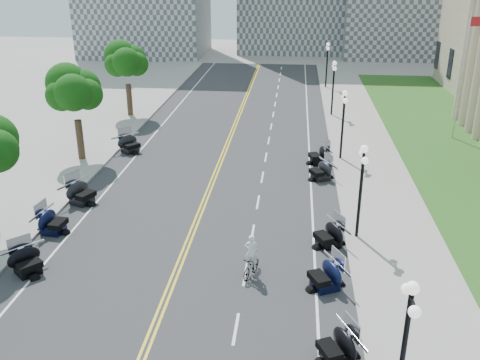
{
  "coord_description": "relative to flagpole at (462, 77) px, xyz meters",
  "views": [
    {
      "loc": [
        5.13,
        -21.02,
        13.28
      ],
      "look_at": [
        2.27,
        6.5,
        2.0
      ],
      "focal_mm": 40.0,
      "sensor_mm": 36.0,
      "label": 1
    }
  ],
  "objects": [
    {
      "name": "lane_dash_6",
      "position": [
        -14.8,
        -22.0,
        -4.99
      ],
      "size": [
        0.12,
        2.0,
        0.0
      ],
      "primitive_type": "cube",
      "color": "white",
      "rests_on": "road"
    },
    {
      "name": "lane_dash_12",
      "position": [
        -14.8,
        2.0,
        -4.99
      ],
      "size": [
        0.12,
        2.0,
        0.0
      ],
      "primitive_type": "cube",
      "color": "white",
      "rests_on": "road"
    },
    {
      "name": "lane_dash_14",
      "position": [
        -14.8,
        10.0,
        -4.99
      ],
      "size": [
        0.12,
        2.0,
        0.0
      ],
      "primitive_type": "cube",
      "color": "white",
      "rests_on": "road"
    },
    {
      "name": "street_lamp_2",
      "position": [
        -9.4,
        -18.0,
        -2.4
      ],
      "size": [
        0.5,
        1.2,
        4.9
      ],
      "primitive_type": null,
      "color": "black",
      "rests_on": "sidewalk_north"
    },
    {
      "name": "lane_dash_5",
      "position": [
        -14.8,
        -26.0,
        -4.99
      ],
      "size": [
        0.12,
        2.0,
        0.0
      ],
      "primitive_type": "cube",
      "color": "white",
      "rests_on": "road"
    },
    {
      "name": "lane_dash_16",
      "position": [
        -14.8,
        18.0,
        -4.99
      ],
      "size": [
        0.12,
        2.0,
        0.0
      ],
      "primitive_type": "cube",
      "color": "white",
      "rests_on": "road"
    },
    {
      "name": "motorcycle_s_7",
      "position": [
        -25.19,
        -15.23,
        -4.25
      ],
      "size": [
        2.81,
        2.81,
        1.49
      ],
      "primitive_type": null,
      "rotation": [
        0.0,
        0.0,
        1.15
      ],
      "color": "black",
      "rests_on": "road"
    },
    {
      "name": "motorcycle_n_8",
      "position": [
        -10.97,
        -9.97,
        -4.31
      ],
      "size": [
        2.65,
        2.65,
        1.37
      ],
      "primitive_type": null,
      "rotation": [
        0.0,
        0.0,
        -1.08
      ],
      "color": "black",
      "rests_on": "road"
    },
    {
      "name": "cyclist_rider",
      "position": [
        -14.53,
        -22.08,
        -3.13
      ],
      "size": [
        0.63,
        0.42,
        1.74
      ],
      "primitive_type": "imported",
      "rotation": [
        0.0,
        0.0,
        3.14
      ],
      "color": "silver",
      "rests_on": "bicycle"
    },
    {
      "name": "motorcycle_n_4",
      "position": [
        -11.01,
        -27.39,
        -4.33
      ],
      "size": [
        2.55,
        2.55,
        1.34
      ],
      "primitive_type": null,
      "rotation": [
        0.0,
        0.0,
        -1.13
      ],
      "color": "black",
      "rests_on": "road"
    },
    {
      "name": "lane_dash_15",
      "position": [
        -14.8,
        14.0,
        -4.99
      ],
      "size": [
        0.12,
        2.0,
        0.0
      ],
      "primitive_type": "cube",
      "color": "white",
      "rests_on": "road"
    },
    {
      "name": "motorcycle_n_5",
      "position": [
        -11.22,
        -22.76,
        -4.3
      ],
      "size": [
        2.68,
        2.68,
        1.4
      ],
      "primitive_type": null,
      "rotation": [
        0.0,
        0.0,
        -1.11
      ],
      "color": "black",
      "rests_on": "road"
    },
    {
      "name": "lane_dash_19",
      "position": [
        -14.8,
        30.0,
        -4.99
      ],
      "size": [
        0.12,
        2.0,
        0.0
      ],
      "primitive_type": "cube",
      "color": "white",
      "rests_on": "road"
    },
    {
      "name": "motorcycle_s_6",
      "position": [
        -25.3,
        -19.0,
        -4.3
      ],
      "size": [
        2.22,
        2.22,
        1.41
      ],
      "primitive_type": null,
      "rotation": [
        0.0,
        0.0,
        1.46
      ],
      "color": "black",
      "rests_on": "road"
    },
    {
      "name": "lane_dash_8",
      "position": [
        -14.8,
        -14.0,
        -4.99
      ],
      "size": [
        0.12,
        2.0,
        0.0
      ],
      "primitive_type": "cube",
      "color": "white",
      "rests_on": "road"
    },
    {
      "name": "road",
      "position": [
        -18.0,
        -12.0,
        -5.0
      ],
      "size": [
        16.0,
        90.0,
        0.01
      ],
      "primitive_type": "cube",
      "color": "#333335",
      "rests_on": "ground"
    },
    {
      "name": "motorcycle_n_9",
      "position": [
        -10.97,
        -6.98,
        -4.28
      ],
      "size": [
        2.53,
        2.53,
        1.44
      ],
      "primitive_type": null,
      "rotation": [
        0.0,
        0.0,
        -1.3
      ],
      "color": "black",
      "rests_on": "road"
    },
    {
      "name": "lane_dash_7",
      "position": [
        -14.8,
        -18.0,
        -4.99
      ],
      "size": [
        0.12,
        2.0,
        0.0
      ],
      "primitive_type": "cube",
      "color": "white",
      "rests_on": "road"
    },
    {
      "name": "lane_dash_17",
      "position": [
        -14.8,
        22.0,
        -4.99
      ],
      "size": [
        0.12,
        2.0,
        0.0
      ],
      "primitive_type": "cube",
      "color": "white",
      "rests_on": "road"
    },
    {
      "name": "lane_dash_10",
      "position": [
        -14.8,
        -6.0,
        -4.99
      ],
      "size": [
        0.12,
        2.0,
        0.0
      ],
      "primitive_type": "cube",
      "color": "white",
      "rests_on": "road"
    },
    {
      "name": "motorcycle_s_5",
      "position": [
        -24.76,
        -22.96,
        -4.32
      ],
      "size": [
        2.76,
        2.76,
        1.37
      ],
      "primitive_type": null,
      "rotation": [
        0.0,
        0.0,
        0.85
      ],
      "color": "black",
      "rests_on": "road"
    },
    {
      "name": "tree_4",
      "position": [
        -28.0,
        4.0,
        -0.25
      ],
      "size": [
        4.8,
        4.8,
        9.2
      ],
      "primitive_type": null,
      "color": "#235619",
      "rests_on": "sidewalk_south"
    },
    {
      "name": "sidewalk_north",
      "position": [
        -7.5,
        -12.0,
        -4.92
      ],
      "size": [
        5.0,
        90.0,
        0.15
      ],
      "primitive_type": "cube",
      "color": "#9E9991",
      "rests_on": "ground"
    },
    {
      "name": "sidewalk_south",
      "position": [
        -28.5,
        -12.0,
        -4.92
      ],
      "size": [
        5.0,
        90.0,
        0.15
      ],
      "primitive_type": "cube",
      "color": "#9E9991",
      "rests_on": "ground"
    },
    {
      "name": "edge_line_south",
      "position": [
        -24.4,
        -12.0,
        -4.99
      ],
      "size": [
        0.12,
        90.0,
        0.0
      ],
      "primitive_type": "cube",
      "color": "white",
      "rests_on": "road"
    },
    {
      "name": "bicycle",
      "position": [
        -14.53,
        -22.08,
        -4.5
      ],
      "size": [
        0.99,
        1.74,
        1.01
      ],
      "primitive_type": "imported",
      "rotation": [
        0.0,
        0.0,
        -0.33
      ],
      "color": "#A51414",
      "rests_on": "road"
    },
    {
      "name": "lane_dash_13",
      "position": [
        -14.8,
        6.0,
        -4.99
      ],
      "size": [
        0.12,
        2.0,
        0.0
      ],
      "primitive_type": "cube",
      "color": "white",
      "rests_on": "road"
    },
    {
      "name": "street_lamp_4",
      "position": [
        -9.4,
        6.0,
        -2.4
      ],
      "size": [
        0.5,
        1.2,
        4.9
      ],
      "primitive_type": null,
      "color": "black",
      "rests_on": "sidewalk_north"
    },
    {
      "name": "street_lamp_3",
      "position": [
        -9.4,
        -6.0,
        -2.4
      ],
      "size": [
        0.5,
        1.2,
        4.9
      ],
      "primitive_type": null,
      "color": "black",
      "rests_on": "sidewalk_north"
    },
    {
      "name": "street_lamp_1",
      "position": [
        -9.4,
        -30.0,
        -2.4
      ],
      "size": [
        0.5,
        1.2,
        4.9
      ],
      "primitive_type": null,
      "color": "black",
      "rests_on": "sidewalk_north"
    },
    {
      "name": "lawn",
      "position": [
        -0.5,
        -4.0,
        -4.95
      ],
      "size": [
        9.0,
        60.0,
        0.1
      ],
      "primitive_type": "cube",
      "color": "#356023",
      "rests_on": "ground"
    },
    {
      "name": "lane_dash_9",
      "position": [
        -14.8,
        -10.0,
        -4.99
      ],
      "size": [
        0.12,
        2.0,
        0.0
      ],
      "primitive_type": "cube",
      "color": "white",
      "rests_on": "road"
    },
    {
      "name": "street_lamp_5",
      "position": [
        -9.4,
        18.0,
        -2.4
      ],
      "size": [
        0.5,
        1.2,
        4.9
      ],
      "primitive_type": null,
      "color": "black",
      "rests_on": "sidewalk_north"
    },
    {
      "name": "centerline_yellow_a",
      "position": [
        -18.12,
        -12.0,
        -4.99
      ],
      "size": [
        0.12,
        90.0,
        0.0
      ],
      "primitive_type": "cube",
      "color": "yellow",
      "rests_on": "road"
    },
    {
      "name": "tree_3",
      "position": [
        -28.0,
        -8.0,
        -0.25
      ],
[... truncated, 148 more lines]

